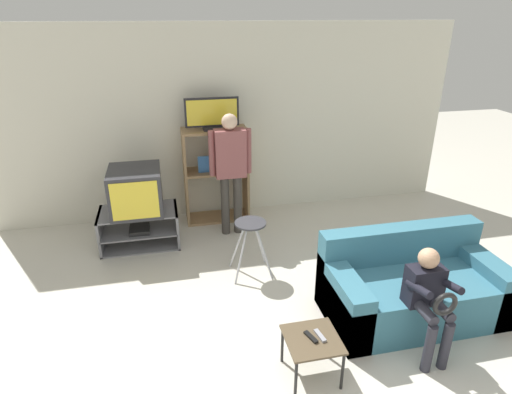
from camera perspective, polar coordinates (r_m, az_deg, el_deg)
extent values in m
cube|color=silver|center=(5.97, -3.47, 9.84)|extent=(6.40, 0.06, 2.60)
cube|color=slate|center=(5.64, -15.00, -5.97)|extent=(0.95, 0.56, 0.02)
cube|color=slate|center=(5.54, -15.21, -4.17)|extent=(0.92, 0.56, 0.02)
cube|color=slate|center=(5.44, -15.48, -1.87)|extent=(0.95, 0.56, 0.02)
cube|color=slate|center=(5.58, -19.94, -4.32)|extent=(0.03, 0.56, 0.46)
cube|color=slate|center=(5.52, -10.48, -3.55)|extent=(0.03, 0.56, 0.46)
cube|color=black|center=(5.47, -15.27, -4.18)|extent=(0.24, 0.28, 0.05)
cube|color=#2D2D33|center=(5.34, -15.72, 0.86)|extent=(0.61, 0.64, 0.53)
cube|color=yellow|center=(5.04, -15.85, -0.51)|extent=(0.53, 0.01, 0.45)
cube|color=#9E7A51|center=(5.84, -9.39, 2.56)|extent=(0.03, 0.39, 1.30)
cube|color=#9E7A51|center=(5.93, -1.38, 3.21)|extent=(0.03, 0.39, 1.30)
cube|color=#9E7A51|center=(6.12, -5.14, -2.66)|extent=(0.80, 0.39, 0.03)
cube|color=#9E7A51|center=(5.85, -5.38, 3.49)|extent=(0.80, 0.39, 0.03)
cube|color=#9E7A51|center=(5.68, -5.60, 8.87)|extent=(0.80, 0.39, 0.03)
cube|color=#3870B7|center=(5.74, -6.84, 4.35)|extent=(0.18, 0.04, 0.22)
cube|color=black|center=(5.65, -5.82, 9.15)|extent=(0.24, 0.20, 0.04)
cube|color=black|center=(5.60, -5.91, 11.20)|extent=(0.70, 0.04, 0.37)
cube|color=yellow|center=(5.58, -5.88, 11.15)|extent=(0.65, 0.01, 0.32)
cylinder|color=#B7B7BC|center=(4.62, -1.98, -7.77)|extent=(0.19, 0.16, 0.62)
cylinder|color=#B7B7BC|center=(4.67, 1.08, -7.43)|extent=(0.19, 0.16, 0.62)
cylinder|color=#B7B7BC|center=(4.81, -2.47, -6.42)|extent=(0.19, 0.16, 0.62)
cylinder|color=#B7B7BC|center=(4.85, 0.46, -6.11)|extent=(0.19, 0.16, 0.62)
cylinder|color=#333338|center=(4.58, -0.75, -3.50)|extent=(0.34, 0.34, 0.02)
cube|color=brown|center=(3.53, 7.54, -18.29)|extent=(0.42, 0.42, 0.02)
cylinder|color=black|center=(3.49, 5.33, -23.09)|extent=(0.02, 0.02, 0.35)
cylinder|color=black|center=(3.59, 11.46, -21.82)|extent=(0.02, 0.02, 0.35)
cylinder|color=black|center=(3.74, 3.53, -19.07)|extent=(0.02, 0.02, 0.35)
cylinder|color=black|center=(3.84, 9.17, -18.06)|extent=(0.02, 0.02, 0.35)
cube|color=black|center=(3.52, 7.33, -18.03)|extent=(0.08, 0.15, 0.02)
cube|color=gray|center=(3.54, 8.53, -17.81)|extent=(0.06, 0.15, 0.02)
cube|color=teal|center=(4.43, 20.11, -12.25)|extent=(1.64, 0.84, 0.44)
cube|color=teal|center=(4.45, 18.70, -5.79)|extent=(1.64, 0.20, 0.36)
cube|color=teal|center=(4.09, 11.50, -13.37)|extent=(0.22, 0.84, 0.56)
cube|color=teal|center=(4.79, 27.56, -9.90)|extent=(0.22, 0.84, 0.56)
cylinder|color=#3D3833|center=(5.55, -4.12, -1.13)|extent=(0.11, 0.11, 0.80)
cylinder|color=#3D3833|center=(5.57, -2.45, -0.98)|extent=(0.11, 0.11, 0.80)
cube|color=#8C4C4C|center=(5.31, -3.46, 5.83)|extent=(0.38, 0.20, 0.60)
cylinder|color=#8C4C4C|center=(5.27, -5.92, 5.80)|extent=(0.08, 0.08, 0.57)
cylinder|color=#8C4C4C|center=(5.34, -1.03, 6.15)|extent=(0.08, 0.08, 0.57)
sphere|color=beige|center=(5.20, -3.56, 9.99)|extent=(0.19, 0.19, 0.19)
cylinder|color=#2D2D38|center=(3.89, 22.06, -18.24)|extent=(0.08, 0.08, 0.44)
cylinder|color=#2D2D38|center=(3.97, 23.95, -17.68)|extent=(0.08, 0.08, 0.44)
cylinder|color=#2D2D38|center=(3.82, 21.43, -13.84)|extent=(0.09, 0.30, 0.09)
cylinder|color=#2D2D38|center=(3.90, 23.33, -13.36)|extent=(0.09, 0.30, 0.09)
cube|color=black|center=(3.88, 21.46, -10.86)|extent=(0.30, 0.17, 0.35)
cylinder|color=black|center=(3.69, 20.90, -11.39)|extent=(0.06, 0.31, 0.14)
cylinder|color=black|center=(3.84, 24.36, -10.60)|extent=(0.06, 0.31, 0.14)
sphere|color=tan|center=(3.75, 22.04, -7.58)|extent=(0.17, 0.17, 0.17)
torus|color=black|center=(3.69, 23.91, -12.94)|extent=(0.21, 0.04, 0.21)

